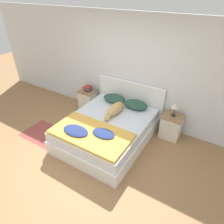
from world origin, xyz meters
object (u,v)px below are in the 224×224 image
object	(u,v)px
pillow_left	(114,98)
table_lamp	(175,106)
bed	(107,130)
dog	(115,110)
nightstand_right	(171,126)
pillow_right	(136,105)
book_stack	(88,88)
nightstand_left	(88,100)

from	to	relation	value
pillow_left	table_lamp	xyz separation A→B (m)	(1.47, 0.07, 0.20)
bed	dog	bearing A→B (deg)	88.48
nightstand_right	dog	world-z (taller)	dog
pillow_right	book_stack	xyz separation A→B (m)	(-1.47, 0.08, 0.02)
bed	dog	world-z (taller)	dog
pillow_left	book_stack	world-z (taller)	same
bed	book_stack	xyz separation A→B (m)	(-1.18, 0.88, 0.37)
bed	nightstand_left	bearing A→B (deg)	144.05
pillow_left	pillow_right	distance (m)	0.59
nightstand_right	book_stack	world-z (taller)	book_stack
nightstand_left	bed	bearing A→B (deg)	-35.95
table_lamp	book_stack	bearing A→B (deg)	179.84
bed	book_stack	size ratio (longest dim) A/B	8.57
book_stack	table_lamp	size ratio (longest dim) A/B	0.77
pillow_right	dog	bearing A→B (deg)	-120.45
pillow_left	book_stack	distance (m)	0.89
bed	nightstand_left	size ratio (longest dim) A/B	3.70
pillow_right	dog	size ratio (longest dim) A/B	0.70
book_stack	pillow_right	bearing A→B (deg)	-2.97
nightstand_left	pillow_right	xyz separation A→B (m)	(1.47, -0.05, 0.32)
dog	table_lamp	size ratio (longest dim) A/B	2.57
nightstand_left	nightstand_right	size ratio (longest dim) A/B	1.00
pillow_left	table_lamp	bearing A→B (deg)	2.72
bed	table_lamp	xyz separation A→B (m)	(1.17, 0.87, 0.54)
pillow_left	nightstand_right	bearing A→B (deg)	2.07
nightstand_right	dog	size ratio (longest dim) A/B	0.69
pillow_left	dog	size ratio (longest dim) A/B	0.70
pillow_right	table_lamp	world-z (taller)	table_lamp
nightstand_right	table_lamp	distance (m)	0.52
nightstand_left	dog	xyz separation A→B (m)	(1.18, -0.54, 0.35)
bed	pillow_left	bearing A→B (deg)	110.23
pillow_left	table_lamp	distance (m)	1.48
table_lamp	nightstand_left	bearing A→B (deg)	-179.60
nightstand_right	bed	bearing A→B (deg)	-144.05
bed	pillow_right	bearing A→B (deg)	69.77
pillow_left	book_stack	bearing A→B (deg)	175.05
book_stack	pillow_left	bearing A→B (deg)	-4.95
table_lamp	pillow_left	bearing A→B (deg)	-177.28
dog	bed	bearing A→B (deg)	-91.52
bed	nightstand_right	xyz separation A→B (m)	(1.17, 0.85, 0.02)
bed	nightstand_left	world-z (taller)	nightstand_left
table_lamp	nightstand_right	bearing A→B (deg)	-90.00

